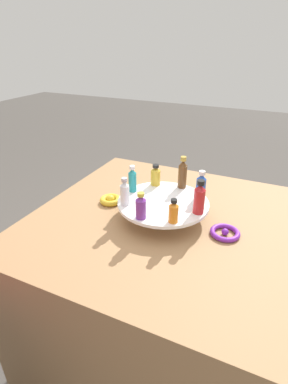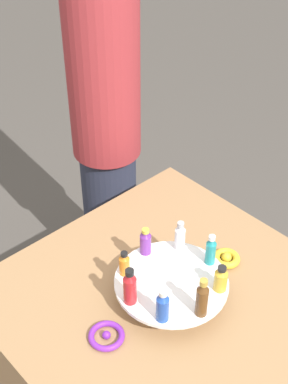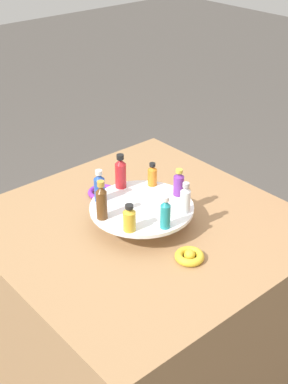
# 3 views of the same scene
# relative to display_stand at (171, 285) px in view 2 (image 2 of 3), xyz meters

# --- Properties ---
(party_table) EXTENTS (0.98, 0.98, 0.77)m
(party_table) POSITION_rel_display_stand_xyz_m (0.00, 0.00, -0.44)
(party_table) COLOR #9E754C
(party_table) RESTS_ON ground_plane
(display_stand) EXTENTS (0.35, 0.35, 0.07)m
(display_stand) POSITION_rel_display_stand_xyz_m (0.00, 0.00, 0.00)
(display_stand) COLOR white
(display_stand) RESTS_ON party_table
(bottle_orange) EXTENTS (0.03, 0.03, 0.09)m
(bottle_orange) POSITION_rel_display_stand_xyz_m (-0.12, -0.08, 0.06)
(bottle_orange) COLOR orange
(bottle_orange) RESTS_ON display_stand
(bottle_red) EXTENTS (0.04, 0.04, 0.13)m
(bottle_red) POSITION_rel_display_stand_xyz_m (-0.03, -0.14, 0.08)
(bottle_red) COLOR #B21E23
(bottle_red) RESTS_ON display_stand
(bottle_blue) EXTENTS (0.04, 0.04, 0.11)m
(bottle_blue) POSITION_rel_display_stand_xyz_m (0.08, -0.12, 0.07)
(bottle_blue) COLOR #234CAD
(bottle_blue) RESTS_ON display_stand
(bottle_brown) EXTENTS (0.04, 0.04, 0.13)m
(bottle_brown) POSITION_rel_display_stand_xyz_m (0.14, -0.03, 0.08)
(bottle_brown) COLOR brown
(bottle_brown) RESTS_ON display_stand
(bottle_gold) EXTENTS (0.04, 0.04, 0.09)m
(bottle_gold) POSITION_rel_display_stand_xyz_m (0.12, 0.08, 0.06)
(bottle_gold) COLOR gold
(bottle_gold) RESTS_ON display_stand
(bottle_teal) EXTENTS (0.03, 0.03, 0.11)m
(bottle_teal) POSITION_rel_display_stand_xyz_m (0.03, 0.14, 0.07)
(bottle_teal) COLOR teal
(bottle_teal) RESTS_ON display_stand
(bottle_clear) EXTENTS (0.03, 0.03, 0.11)m
(bottle_clear) POSITION_rel_display_stand_xyz_m (-0.08, 0.12, 0.07)
(bottle_clear) COLOR silver
(bottle_clear) RESTS_ON display_stand
(bottle_purple) EXTENTS (0.04, 0.04, 0.10)m
(bottle_purple) POSITION_rel_display_stand_xyz_m (-0.14, 0.03, 0.06)
(bottle_purple) COLOR #702D93
(bottle_purple) RESTS_ON display_stand
(ribbon_bow_purple) EXTENTS (0.11, 0.11, 0.03)m
(ribbon_bow_purple) POSITION_rel_display_stand_xyz_m (-0.02, -0.24, -0.04)
(ribbon_bow_purple) COLOR purple
(ribbon_bow_purple) RESTS_ON party_table
(ribbon_bow_gold) EXTENTS (0.09, 0.09, 0.03)m
(ribbon_bow_gold) POSITION_rel_display_stand_xyz_m (0.02, 0.24, -0.04)
(ribbon_bow_gold) COLOR gold
(ribbon_bow_gold) RESTS_ON party_table
(person_figure) EXTENTS (0.30, 0.30, 1.76)m
(person_figure) POSITION_rel_display_stand_xyz_m (-0.81, 0.41, 0.06)
(person_figure) COLOR #282D42
(person_figure) RESTS_ON ground_plane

